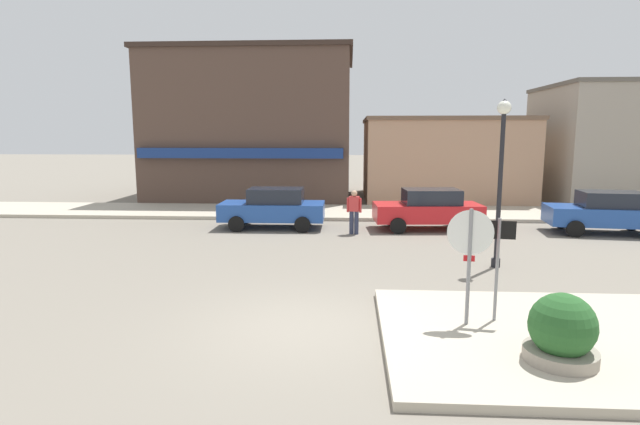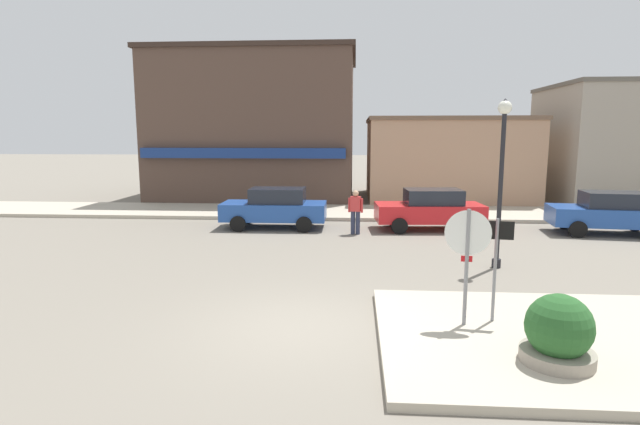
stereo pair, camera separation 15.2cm
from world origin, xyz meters
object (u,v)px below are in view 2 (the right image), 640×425
Objects in this scene: one_way_sign at (495,260)px; parked_car_second at (430,209)px; parked_car_third at (610,212)px; lamp_post at (502,159)px; pedestrian_crossing_near at (355,211)px; planter at (558,337)px; stop_sign at (467,252)px; parked_car_nearest at (275,207)px.

parked_car_second is (0.26, 9.88, -0.52)m from one_way_sign.
lamp_post is at bearing -137.05° from parked_car_third.
parked_car_third is (6.39, -0.45, 0.00)m from parked_car_second.
one_way_sign is 11.55m from parked_car_third.
parked_car_third is 9.23m from pedestrian_crossing_near.
lamp_post reaches higher than pedestrian_crossing_near.
planter is at bearing -73.60° from pedestrian_crossing_near.
parked_car_second is (-1.03, 5.43, -2.15)m from lamp_post.
stop_sign is at bearing -94.68° from parked_car_second.
pedestrian_crossing_near reaches higher than planter.
pedestrian_crossing_near is at bearing -176.18° from parked_car_third.
stop_sign reaches higher than pedestrian_crossing_near.
one_way_sign is 11.37m from parked_car_nearest.
planter is 6.63m from lamp_post.
parked_car_nearest is 12.34m from parked_car_third.
stop_sign is 0.57× the size of parked_car_nearest.
parked_car_third is 2.59× the size of pedestrian_crossing_near.
planter is at bearing -72.86° from one_way_sign.
planter is at bearing -53.42° from stop_sign.
parked_car_third is (12.33, -0.40, 0.00)m from parked_car_nearest.
stop_sign reaches higher than planter.
parked_car_second is at bearing 176.00° from parked_car_third.
parked_car_second is (5.94, 0.05, 0.00)m from parked_car_nearest.
pedestrian_crossing_near is at bearing 106.26° from one_way_sign.
stop_sign is 11.30m from parked_car_nearest.
pedestrian_crossing_near reaches higher than parked_car_nearest.
stop_sign reaches higher than parked_car_third.
stop_sign is 10.16m from parked_car_second.
parked_car_third is at bearing 61.17° from planter.
parked_car_nearest is at bearing 120.05° from one_way_sign.
one_way_sign is at bearing -73.74° from pedestrian_crossing_near.
one_way_sign is 1.71× the size of planter.
one_way_sign is (0.57, 0.22, -0.19)m from stop_sign.
stop_sign reaches higher than parked_car_nearest.
parked_car_third is at bearing -1.86° from parked_car_nearest.
one_way_sign is 1.93m from planter.
planter is 0.29× the size of parked_car_third.
parked_car_third is (6.64, 9.43, -0.52)m from one_way_sign.
parked_car_second is 2.55× the size of pedestrian_crossing_near.
parked_car_second is at bearing 85.32° from stop_sign.
one_way_sign is at bearing -91.49° from parked_car_second.
lamp_post is (0.77, 6.14, 2.40)m from planter.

